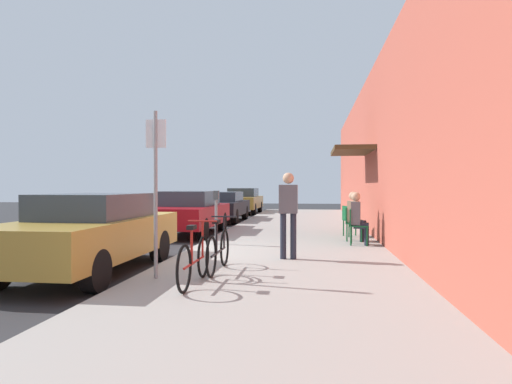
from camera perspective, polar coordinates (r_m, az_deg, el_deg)
name	(u,v)px	position (r m, az deg, el deg)	size (l,w,h in m)	color
ground_plane	(183,257)	(9.98, -9.33, -8.20)	(60.00, 60.00, 0.00)	#2D2D30
sidewalk_slab	(290,244)	(11.56, 4.42, -6.67)	(4.50, 32.00, 0.12)	#9E9B93
building_facade	(386,150)	(11.64, 16.34, 5.24)	(1.40, 32.00, 4.94)	#BC5442
parked_car_0	(91,232)	(8.49, -20.34, -4.79)	(1.80, 4.40, 1.42)	#A58433
parked_car_1	(189,212)	(14.40, -8.54, -2.55)	(1.80, 4.40, 1.39)	maroon
parked_car_2	(222,206)	(19.46, -4.34, -1.78)	(1.80, 4.40, 1.30)	black
parked_car_3	(243,200)	(25.17, -1.66, -1.08)	(1.80, 4.40, 1.43)	#A58433
parking_meter	(216,213)	(11.05, -5.13, -2.70)	(0.12, 0.10, 1.32)	slate
street_sign	(156,181)	(7.09, -12.73, 1.43)	(0.32, 0.06, 2.60)	gray
bicycle_0	(195,260)	(6.59, -7.87, -8.63)	(0.46, 1.71, 0.90)	black
bicycle_1	(218,250)	(7.55, -4.83, -7.42)	(0.46, 1.71, 0.90)	black
cafe_chair_0	(356,224)	(11.16, 12.65, -4.04)	(0.49, 0.49, 0.87)	#14592D
seated_patron_0	(358,216)	(11.14, 12.96, -3.06)	(0.46, 0.40, 1.29)	#232838
cafe_chair_1	(353,222)	(11.93, 12.32, -3.73)	(0.56, 0.56, 0.87)	#14592D
seated_patron_1	(355,214)	(11.90, 12.60, -2.81)	(0.51, 0.47, 1.29)	#232838
cafe_chair_2	(350,219)	(12.95, 11.92, -3.37)	(0.56, 0.56, 0.87)	#14592D
pedestrian_standing	(288,208)	(8.76, 4.15, -2.08)	(0.36, 0.22, 1.70)	#232838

